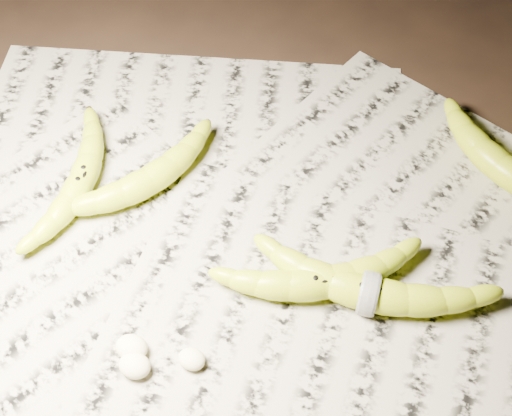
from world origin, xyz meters
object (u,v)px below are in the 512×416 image
at_px(banana_taped, 369,292).
at_px(banana_center, 323,281).
at_px(banana_left_a, 81,179).
at_px(banana_upper_a, 502,165).
at_px(banana_left_b, 148,179).

bearing_deg(banana_taped, banana_center, 179.61).
relative_size(banana_left_a, banana_upper_a, 0.97).
relative_size(banana_left_a, banana_left_b, 1.02).
bearing_deg(banana_upper_a, banana_left_a, -126.36).
height_order(banana_left_b, banana_center, same).
distance_m(banana_center, banana_taped, 0.05).
height_order(banana_center, banana_taped, banana_taped).
bearing_deg(banana_left_b, banana_center, -73.29).
bearing_deg(banana_left_a, banana_center, -103.66).
distance_m(banana_center, banana_upper_a, 0.27).
distance_m(banana_left_b, banana_upper_a, 0.42).
height_order(banana_left_b, banana_taped, banana_taped).
bearing_deg(banana_left_a, banana_upper_a, -74.70).
relative_size(banana_left_a, banana_taped, 0.82).
distance_m(banana_left_a, banana_upper_a, 0.50).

